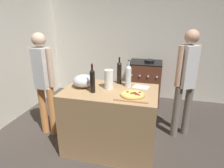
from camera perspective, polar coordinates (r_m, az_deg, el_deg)
The scene contains 15 objects.
ground_plane at distance 3.52m, azimuth 3.76°, elevation -11.79°, with size 4.65×3.29×0.02m, color #3F3833.
kitchen_wall_rear at distance 4.41m, azimuth 7.56°, elevation 12.72°, with size 4.65×0.10×2.60m, color silver.
kitchen_wall_left at distance 3.96m, azimuth -27.22°, elevation 9.94°, with size 0.10×3.29×2.60m, color silver.
counter at distance 2.71m, azimuth -0.53°, elevation -10.80°, with size 1.24×0.76×0.91m, color tan.
cutting_board at distance 2.31m, azimuth 6.18°, elevation -3.64°, with size 0.40×0.32×0.02m, color tan.
pizza at distance 2.30m, azimuth 6.22°, elevation -3.16°, with size 0.30×0.30×0.03m.
mixing_bowl at distance 2.62m, azimuth -8.57°, elevation 0.95°, with size 0.29×0.29×0.18m.
paper_towel_roll at distance 2.52m, azimuth -0.97°, elevation 1.42°, with size 0.12×0.12×0.26m.
wine_bottle_dark at distance 2.71m, azimuth 2.18°, elevation 3.69°, with size 0.07×0.07×0.40m.
wine_bottle_clear at distance 2.39m, azimuth -5.90°, elevation 1.20°, with size 0.06×0.06×0.38m.
wine_bottle_amber at distance 2.59m, azimuth 4.95°, elevation 2.62°, with size 0.08×0.08×0.37m.
recipe_sheet at distance 2.64m, azimuth 8.71°, elevation -0.86°, with size 0.21×0.15×0.00m, color white.
stove at distance 4.19m, azimuth 9.78°, elevation 0.44°, with size 0.67×0.61×0.96m.
person_in_stripes at distance 3.03m, azimuth -19.81°, elevation 1.14°, with size 0.36×0.22×1.62m.
person_in_red at distance 3.00m, azimuth 21.39°, elevation 1.44°, with size 0.33×0.28×1.67m.
Camera 1 is at (0.51, -1.61, 1.83)m, focal length 30.42 mm.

